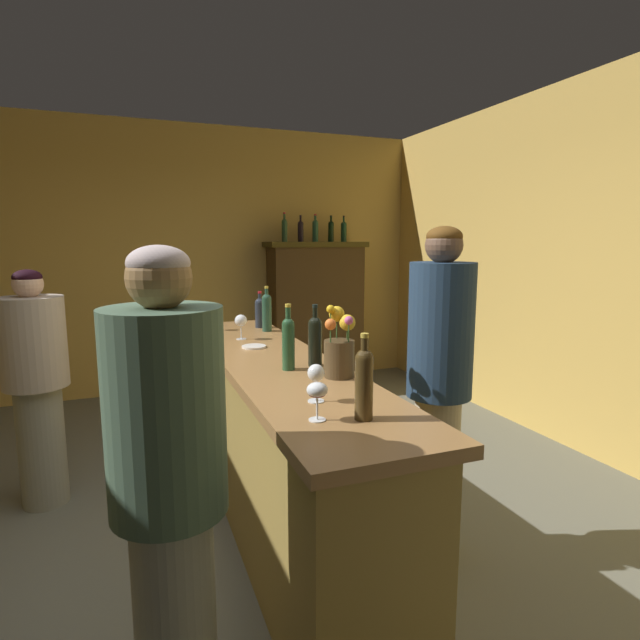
# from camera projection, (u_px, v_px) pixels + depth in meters

# --- Properties ---
(floor) EXTENTS (8.75, 8.75, 0.00)m
(floor) POSITION_uv_depth(u_px,v_px,m) (253.00, 564.00, 2.61)
(floor) COLOR #67685B
(floor) RESTS_ON ground
(wall_back) EXTENTS (5.61, 0.12, 2.90)m
(wall_back) POSITION_uv_depth(u_px,v_px,m) (178.00, 260.00, 5.55)
(wall_back) COLOR tan
(wall_back) RESTS_ON ground
(bar_counter) EXTENTS (0.59, 2.80, 1.01)m
(bar_counter) POSITION_uv_depth(u_px,v_px,m) (276.00, 444.00, 2.88)
(bar_counter) COLOR olive
(bar_counter) RESTS_ON ground
(display_cabinet) EXTENTS (1.14, 0.46, 1.65)m
(display_cabinet) POSITION_uv_depth(u_px,v_px,m) (316.00, 310.00, 5.87)
(display_cabinet) COLOR #3A2712
(display_cabinet) RESTS_ON ground
(wine_bottle_riesling) EXTENTS (0.07, 0.07, 0.32)m
(wine_bottle_riesling) POSITION_uv_depth(u_px,v_px,m) (364.00, 381.00, 1.82)
(wine_bottle_riesling) COLOR #423117
(wine_bottle_riesling) RESTS_ON bar_counter
(wine_bottle_pinot) EXTENTS (0.07, 0.07, 0.33)m
(wine_bottle_pinot) POSITION_uv_depth(u_px,v_px,m) (267.00, 311.00, 3.64)
(wine_bottle_pinot) COLOR #244734
(wine_bottle_pinot) RESTS_ON bar_counter
(wine_bottle_merlot) EXTENTS (0.08, 0.08, 0.28)m
(wine_bottle_merlot) POSITION_uv_depth(u_px,v_px,m) (260.00, 311.00, 3.80)
(wine_bottle_merlot) COLOR #252C39
(wine_bottle_merlot) RESTS_ON bar_counter
(wine_bottle_rose) EXTENTS (0.07, 0.07, 0.32)m
(wine_bottle_rose) POSITION_uv_depth(u_px,v_px,m) (315.00, 339.00, 2.62)
(wine_bottle_rose) COLOR black
(wine_bottle_rose) RESTS_ON bar_counter
(wine_bottle_malbec) EXTENTS (0.06, 0.06, 0.34)m
(wine_bottle_malbec) POSITION_uv_depth(u_px,v_px,m) (288.00, 341.00, 2.54)
(wine_bottle_malbec) COLOR #254D2D
(wine_bottle_malbec) RESTS_ON bar_counter
(wine_glass_front) EXTENTS (0.07, 0.07, 0.16)m
(wine_glass_front) POSITION_uv_depth(u_px,v_px,m) (316.00, 375.00, 2.03)
(wine_glass_front) COLOR white
(wine_glass_front) RESTS_ON bar_counter
(wine_glass_mid) EXTENTS (0.08, 0.08, 0.14)m
(wine_glass_mid) POSITION_uv_depth(u_px,v_px,m) (317.00, 392.00, 1.82)
(wine_glass_mid) COLOR white
(wine_glass_mid) RESTS_ON bar_counter
(wine_glass_rear) EXTENTS (0.07, 0.07, 0.15)m
(wine_glass_rear) POSITION_uv_depth(u_px,v_px,m) (214.00, 316.00, 3.69)
(wine_glass_rear) COLOR white
(wine_glass_rear) RESTS_ON bar_counter
(wine_glass_spare) EXTENTS (0.08, 0.08, 0.17)m
(wine_glass_spare) POSITION_uv_depth(u_px,v_px,m) (241.00, 321.00, 3.34)
(wine_glass_spare) COLOR white
(wine_glass_spare) RESTS_ON bar_counter
(flower_arrangement) EXTENTS (0.17, 0.17, 0.35)m
(flower_arrangement) POSITION_uv_depth(u_px,v_px,m) (339.00, 349.00, 2.41)
(flower_arrangement) COLOR #4A3922
(flower_arrangement) RESTS_ON bar_counter
(cheese_plate) EXTENTS (0.15, 0.15, 0.01)m
(cheese_plate) POSITION_uv_depth(u_px,v_px,m) (254.00, 347.00, 3.09)
(cheese_plate) COLOR white
(cheese_plate) RESTS_ON bar_counter
(display_bottle_left) EXTENTS (0.06, 0.06, 0.32)m
(display_bottle_left) POSITION_uv_depth(u_px,v_px,m) (285.00, 229.00, 5.60)
(display_bottle_left) COLOR #27482A
(display_bottle_left) RESTS_ON display_cabinet
(display_bottle_midleft) EXTENTS (0.07, 0.07, 0.29)m
(display_bottle_midleft) POSITION_uv_depth(u_px,v_px,m) (301.00, 230.00, 5.67)
(display_bottle_midleft) COLOR black
(display_bottle_midleft) RESTS_ON display_cabinet
(display_bottle_center) EXTENTS (0.07, 0.07, 0.31)m
(display_bottle_center) POSITION_uv_depth(u_px,v_px,m) (315.00, 229.00, 5.73)
(display_bottle_center) COLOR #234C32
(display_bottle_center) RESTS_ON display_cabinet
(display_bottle_midright) EXTENTS (0.07, 0.07, 0.30)m
(display_bottle_midright) POSITION_uv_depth(u_px,v_px,m) (331.00, 230.00, 5.80)
(display_bottle_midright) COLOR black
(display_bottle_midright) RESTS_ON display_cabinet
(display_bottle_right) EXTENTS (0.07, 0.07, 0.30)m
(display_bottle_right) POSITION_uv_depth(u_px,v_px,m) (344.00, 231.00, 5.86)
(display_bottle_right) COLOR #193F24
(display_bottle_right) RESTS_ON display_cabinet
(patron_near_entrance) EXTENTS (0.38, 0.38, 1.49)m
(patron_near_entrance) POSITION_uv_depth(u_px,v_px,m) (36.00, 381.00, 3.11)
(patron_near_entrance) COLOR gray
(patron_near_entrance) RESTS_ON ground
(patron_in_navy) EXTENTS (0.36, 0.36, 1.64)m
(patron_in_navy) POSITION_uv_depth(u_px,v_px,m) (169.00, 488.00, 1.56)
(patron_in_navy) COLOR #979A8C
(patron_in_navy) RESTS_ON ground
(bartender) EXTENTS (0.33, 0.33, 1.73)m
(bartender) POSITION_uv_depth(u_px,v_px,m) (439.00, 379.00, 2.57)
(bartender) COLOR #B3A68B
(bartender) RESTS_ON ground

